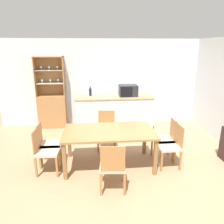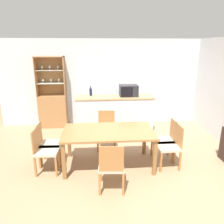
{
  "view_description": "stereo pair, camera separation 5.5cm",
  "coord_description": "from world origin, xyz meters",
  "px_view_note": "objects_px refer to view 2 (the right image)",
  "views": [
    {
      "loc": [
        -0.64,
        -3.93,
        2.32
      ],
      "look_at": [
        -0.2,
        0.97,
        0.84
      ],
      "focal_mm": 35.0,
      "sensor_mm": 36.0,
      "label": 1
    },
    {
      "loc": [
        -0.59,
        -3.94,
        2.32
      ],
      "look_at": [
        -0.2,
        0.97,
        0.84
      ],
      "focal_mm": 35.0,
      "sensor_mm": 36.0,
      "label": 2
    }
  ],
  "objects_px": {
    "dining_chair_side_right_far": "(166,140)",
    "wine_bottle": "(91,92)",
    "microwave": "(129,91)",
    "dining_chair_head_near": "(111,166)",
    "dining_chair_side_right_near": "(170,146)",
    "dining_chair_side_left_far": "(48,144)",
    "dining_chair_head_far": "(106,130)",
    "dining_chair_side_left_near": "(45,150)",
    "display_cabinet": "(53,106)",
    "dining_table": "(108,135)"
  },
  "relations": [
    {
      "from": "dining_chair_head_far",
      "to": "microwave",
      "type": "height_order",
      "value": "microwave"
    },
    {
      "from": "display_cabinet",
      "to": "microwave",
      "type": "relative_size",
      "value": 4.16
    },
    {
      "from": "microwave",
      "to": "dining_chair_side_right_near",
      "type": "bearing_deg",
      "value": -75.14
    },
    {
      "from": "dining_chair_side_right_far",
      "to": "dining_chair_head_far",
      "type": "height_order",
      "value": "same"
    },
    {
      "from": "dining_chair_side_right_far",
      "to": "dining_chair_side_left_near",
      "type": "xyz_separation_m",
      "value": [
        -2.43,
        -0.29,
        0.0
      ]
    },
    {
      "from": "dining_chair_side_left_far",
      "to": "dining_chair_side_left_near",
      "type": "bearing_deg",
      "value": 0.34
    },
    {
      "from": "dining_chair_side_left_near",
      "to": "microwave",
      "type": "bearing_deg",
      "value": 139.69
    },
    {
      "from": "display_cabinet",
      "to": "dining_chair_head_near",
      "type": "relative_size",
      "value": 2.37
    },
    {
      "from": "dining_chair_head_far",
      "to": "display_cabinet",
      "type": "bearing_deg",
      "value": -41.77
    },
    {
      "from": "display_cabinet",
      "to": "dining_chair_side_left_far",
      "type": "distance_m",
      "value": 2.27
    },
    {
      "from": "dining_chair_head_far",
      "to": "dining_chair_side_left_far",
      "type": "bearing_deg",
      "value": 33.33
    },
    {
      "from": "display_cabinet",
      "to": "dining_chair_side_right_near",
      "type": "bearing_deg",
      "value": -43.07
    },
    {
      "from": "microwave",
      "to": "wine_bottle",
      "type": "height_order",
      "value": "microwave"
    },
    {
      "from": "dining_chair_side_right_near",
      "to": "dining_chair_side_right_far",
      "type": "bearing_deg",
      "value": -1.36
    },
    {
      "from": "display_cabinet",
      "to": "dining_chair_side_left_near",
      "type": "xyz_separation_m",
      "value": [
        0.28,
        -2.53,
        -0.18
      ]
    },
    {
      "from": "dining_chair_side_right_far",
      "to": "dining_chair_side_left_near",
      "type": "relative_size",
      "value": 1.0
    },
    {
      "from": "dining_chair_head_near",
      "to": "dining_chair_side_right_near",
      "type": "xyz_separation_m",
      "value": [
        1.22,
        0.67,
        0.0
      ]
    },
    {
      "from": "dining_table",
      "to": "dining_chair_side_left_far",
      "type": "bearing_deg",
      "value": 173.06
    },
    {
      "from": "dining_chair_side_right_near",
      "to": "dining_chair_side_left_near",
      "type": "xyz_separation_m",
      "value": [
        -2.43,
        0.0,
        0.0
      ]
    },
    {
      "from": "display_cabinet",
      "to": "dining_chair_side_left_far",
      "type": "height_order",
      "value": "display_cabinet"
    },
    {
      "from": "display_cabinet",
      "to": "dining_table",
      "type": "height_order",
      "value": "display_cabinet"
    },
    {
      "from": "dining_chair_side_right_near",
      "to": "microwave",
      "type": "bearing_deg",
      "value": 13.5
    },
    {
      "from": "dining_chair_head_near",
      "to": "microwave",
      "type": "relative_size",
      "value": 1.75
    },
    {
      "from": "dining_chair_head_near",
      "to": "dining_chair_side_left_far",
      "type": "xyz_separation_m",
      "value": [
        -1.21,
        0.97,
        0.0
      ]
    },
    {
      "from": "dining_chair_side_right_far",
      "to": "microwave",
      "type": "relative_size",
      "value": 1.75
    },
    {
      "from": "dining_chair_side_right_near",
      "to": "dining_chair_head_far",
      "type": "relative_size",
      "value": 1.0
    },
    {
      "from": "dining_table",
      "to": "dining_chair_side_left_near",
      "type": "relative_size",
      "value": 2.04
    },
    {
      "from": "dining_chair_side_right_near",
      "to": "dining_chair_side_left_far",
      "type": "relative_size",
      "value": 1.0
    },
    {
      "from": "dining_chair_side_right_far",
      "to": "dining_chair_side_left_far",
      "type": "xyz_separation_m",
      "value": [
        -2.43,
        0.0,
        0.0
      ]
    },
    {
      "from": "dining_chair_side_left_near",
      "to": "wine_bottle",
      "type": "distance_m",
      "value": 2.41
    },
    {
      "from": "display_cabinet",
      "to": "dining_chair_head_near",
      "type": "xyz_separation_m",
      "value": [
        1.49,
        -3.21,
        -0.18
      ]
    },
    {
      "from": "display_cabinet",
      "to": "dining_chair_side_right_far",
      "type": "bearing_deg",
      "value": -39.57
    },
    {
      "from": "dining_table",
      "to": "dining_chair_side_right_far",
      "type": "height_order",
      "value": "dining_chair_side_right_far"
    },
    {
      "from": "dining_chair_side_right_far",
      "to": "dining_chair_side_left_far",
      "type": "distance_m",
      "value": 2.43
    },
    {
      "from": "dining_chair_side_right_far",
      "to": "dining_chair_side_right_near",
      "type": "distance_m",
      "value": 0.29
    },
    {
      "from": "dining_chair_head_near",
      "to": "dining_chair_side_left_far",
      "type": "relative_size",
      "value": 1.0
    },
    {
      "from": "dining_chair_side_right_far",
      "to": "dining_chair_head_far",
      "type": "bearing_deg",
      "value": 60.95
    },
    {
      "from": "display_cabinet",
      "to": "dining_chair_head_far",
      "type": "height_order",
      "value": "display_cabinet"
    },
    {
      "from": "display_cabinet",
      "to": "dining_chair_head_far",
      "type": "xyz_separation_m",
      "value": [
        1.5,
        -1.57,
        -0.18
      ]
    },
    {
      "from": "microwave",
      "to": "wine_bottle",
      "type": "distance_m",
      "value": 1.05
    },
    {
      "from": "dining_chair_side_right_far",
      "to": "dining_chair_side_left_far",
      "type": "height_order",
      "value": "same"
    },
    {
      "from": "dining_chair_head_far",
      "to": "dining_chair_side_right_near",
      "type": "bearing_deg",
      "value": 146.02
    },
    {
      "from": "wine_bottle",
      "to": "dining_table",
      "type": "bearing_deg",
      "value": -79.78
    },
    {
      "from": "dining_chair_head_near",
      "to": "dining_chair_side_left_far",
      "type": "distance_m",
      "value": 1.55
    },
    {
      "from": "dining_chair_side_left_near",
      "to": "wine_bottle",
      "type": "relative_size",
      "value": 3.29
    },
    {
      "from": "dining_chair_side_right_near",
      "to": "dining_chair_head_far",
      "type": "xyz_separation_m",
      "value": [
        -1.21,
        0.96,
        0.0
      ]
    },
    {
      "from": "dining_chair_side_right_near",
      "to": "dining_chair_head_far",
      "type": "height_order",
      "value": "same"
    },
    {
      "from": "wine_bottle",
      "to": "dining_chair_head_far",
      "type": "bearing_deg",
      "value": -72.91
    },
    {
      "from": "dining_chair_side_right_far",
      "to": "wine_bottle",
      "type": "height_order",
      "value": "wine_bottle"
    },
    {
      "from": "display_cabinet",
      "to": "wine_bottle",
      "type": "height_order",
      "value": "display_cabinet"
    }
  ]
}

